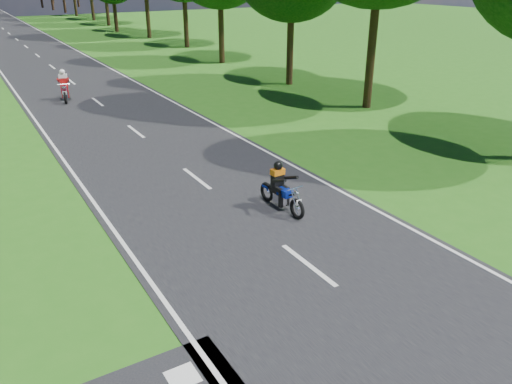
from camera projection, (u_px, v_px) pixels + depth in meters
ground at (369, 313)px, 9.71m from camera, size 160.00×160.00×0.00m
main_road at (17, 39)px, 48.92m from camera, size 7.00×140.00×0.02m
road_markings at (18, 42)px, 47.38m from camera, size 7.40×140.00×0.01m
rider_near_blue at (282, 187)px, 13.62m from camera, size 0.66×1.68×1.37m
rider_far_red at (64, 85)px, 25.37m from camera, size 0.99×1.96×1.56m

